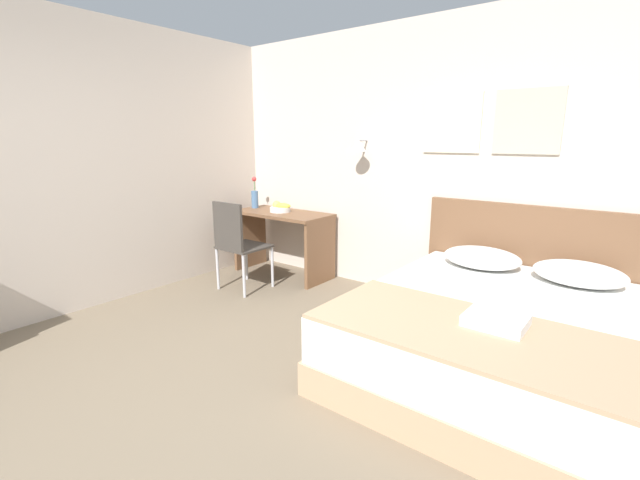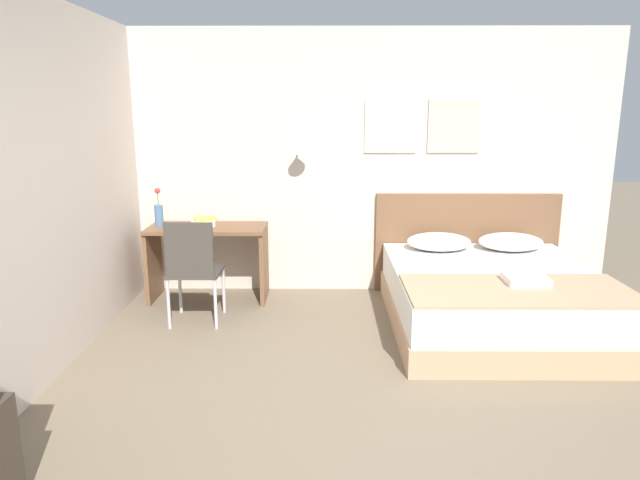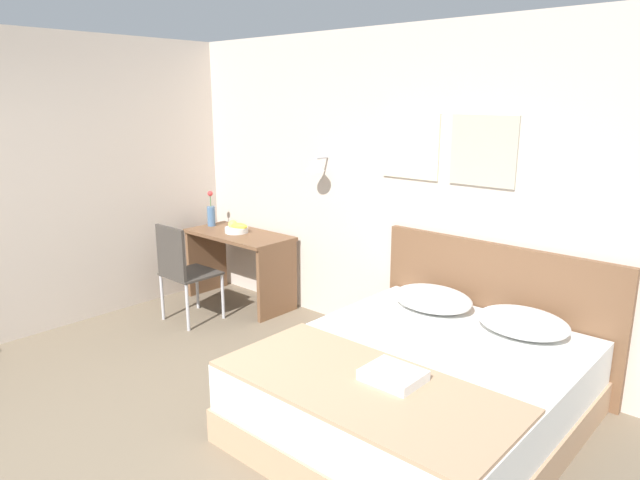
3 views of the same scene
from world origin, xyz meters
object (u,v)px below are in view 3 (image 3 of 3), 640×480
(pillow_right, at_px, (523,322))
(fruit_bowl, at_px, (236,228))
(desk, at_px, (240,255))
(headboard, at_px, (494,309))
(desk_chair, at_px, (181,266))
(flower_vase, at_px, (211,214))
(throw_blanket, at_px, (363,385))
(bed, at_px, (419,391))
(pillow_left, at_px, (433,299))
(folded_towel_near_foot, at_px, (393,375))

(pillow_right, height_order, fruit_bowl, fruit_bowl)
(desk, bearing_deg, pillow_right, -0.48)
(headboard, height_order, desk_chair, headboard)
(desk, xyz_separation_m, flower_vase, (-0.47, 0.02, 0.36))
(flower_vase, bearing_deg, desk, -2.98)
(throw_blanket, bearing_deg, bed, 90.00)
(pillow_left, height_order, desk_chair, desk_chair)
(throw_blanket, distance_m, flower_vase, 3.41)
(pillow_right, distance_m, desk_chair, 3.05)
(headboard, xyz_separation_m, desk, (-2.63, -0.29, 0.00))
(bed, bearing_deg, throw_blanket, -90.00)
(desk_chair, bearing_deg, folded_towel_near_foot, -10.07)
(pillow_left, bearing_deg, pillow_right, 0.00)
(desk_chair, bearing_deg, headboard, 21.01)
(fruit_bowl, bearing_deg, pillow_left, -0.56)
(headboard, height_order, fruit_bowl, headboard)
(desk, bearing_deg, folded_towel_near_foot, -23.67)
(desk, distance_m, fruit_bowl, 0.27)
(bed, xyz_separation_m, pillow_right, (0.35, 0.73, 0.34))
(pillow_left, bearing_deg, fruit_bowl, 179.44)
(bed, xyz_separation_m, pillow_left, (-0.35, 0.73, 0.34))
(bed, relative_size, pillow_left, 3.25)
(desk_chair, relative_size, flower_vase, 2.51)
(fruit_bowl, bearing_deg, bed, -15.70)
(throw_blanket, bearing_deg, headboard, 90.00)
(headboard, height_order, pillow_left, headboard)
(pillow_right, distance_m, throw_blanket, 1.36)
(headboard, height_order, desk, headboard)
(folded_towel_near_foot, xyz_separation_m, flower_vase, (-3.20, 1.22, 0.30))
(desk_chair, bearing_deg, desk, 90.71)
(pillow_left, xyz_separation_m, throw_blanket, (0.35, -1.31, -0.07))
(pillow_left, bearing_deg, desk_chair, -163.11)
(pillow_right, bearing_deg, headboard, 137.91)
(flower_vase, bearing_deg, desk_chair, -56.83)
(desk_chair, distance_m, fruit_bowl, 0.75)
(desk_chair, relative_size, fruit_bowl, 3.60)
(desk_chair, bearing_deg, pillow_left, 16.89)
(pillow_right, height_order, flower_vase, flower_vase)
(desk, height_order, flower_vase, flower_vase)
(desk, height_order, desk_chair, desk_chair)
(desk, distance_m, desk_chair, 0.71)
(folded_towel_near_foot, xyz_separation_m, desk_chair, (-2.72, 0.48, -0.02))
(desk_chair, bearing_deg, bed, -0.81)
(fruit_bowl, height_order, flower_vase, flower_vase)
(pillow_right, distance_m, fruit_bowl, 3.02)
(pillow_left, relative_size, fruit_bowl, 2.37)
(headboard, bearing_deg, pillow_left, -137.91)
(throw_blanket, distance_m, fruit_bowl, 2.99)
(headboard, xyz_separation_m, fruit_bowl, (-2.66, -0.29, 0.28))
(desk, xyz_separation_m, desk_chair, (0.01, -0.71, 0.04))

